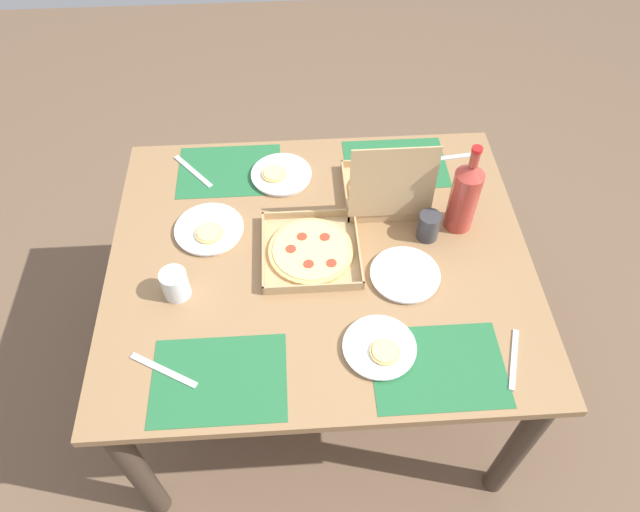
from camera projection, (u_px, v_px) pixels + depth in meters
name	position (u px, v px, depth m)	size (l,w,h in m)	color
ground_plane	(320.00, 369.00, 2.39)	(6.00, 6.00, 0.00)	brown
dining_table	(320.00, 276.00, 1.89)	(1.31, 1.11, 0.75)	#3F3328
placemat_near_left	(395.00, 164.00, 2.07)	(0.36, 0.26, 0.00)	#236638
placemat_near_right	(230.00, 171.00, 2.05)	(0.36, 0.26, 0.00)	#236638
placemat_far_left	(438.00, 367.00, 1.57)	(0.36, 0.26, 0.00)	#236638
placemat_far_right	(219.00, 380.00, 1.55)	(0.36, 0.26, 0.00)	#236638
pizza_box_edge_far	(385.00, 189.00, 1.93)	(0.27, 0.27, 0.30)	tan
pizza_box_center	(311.00, 251.00, 1.81)	(0.30, 0.30, 0.04)	tan
plate_near_right	(281.00, 175.00, 2.02)	(0.21, 0.21, 0.03)	white
plate_middle	(380.00, 348.00, 1.60)	(0.20, 0.20, 0.03)	white
plate_far_left	(405.00, 275.00, 1.75)	(0.21, 0.21, 0.02)	white
plate_near_left	(209.00, 230.00, 1.87)	(0.22, 0.22, 0.03)	white
soda_bottle	(465.00, 195.00, 1.79)	(0.09, 0.09, 0.32)	#B2382D
cup_dark	(429.00, 226.00, 1.82)	(0.07, 0.07, 0.10)	#333338
cup_clear_left	(175.00, 284.00, 1.69)	(0.08, 0.08, 0.09)	silver
knife_by_near_left	(193.00, 171.00, 2.05)	(0.21, 0.02, 0.01)	#B7B7BC
knife_by_far_right	(443.00, 158.00, 2.09)	(0.21, 0.02, 0.01)	#B7B7BC
fork_by_far_left	(514.00, 359.00, 1.58)	(0.19, 0.02, 0.01)	#B7B7BC
knife_by_near_right	(164.00, 370.00, 1.56)	(0.21, 0.02, 0.01)	#B7B7BC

